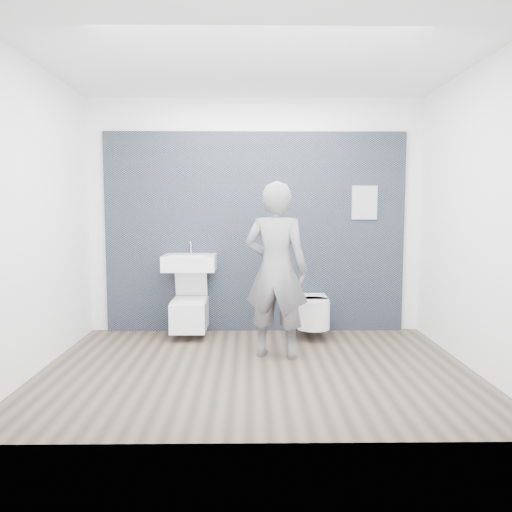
{
  "coord_description": "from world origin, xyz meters",
  "views": [
    {
      "loc": [
        -0.07,
        -4.55,
        1.49
      ],
      "look_at": [
        0.0,
        0.6,
        1.0
      ],
      "focal_mm": 35.0,
      "sensor_mm": 36.0,
      "label": 1
    }
  ],
  "objects_px": {
    "visitor": "(276,270)",
    "toilet_square": "(190,313)",
    "toilet_rounded": "(312,312)",
    "washbasin": "(190,262)"
  },
  "relations": [
    {
      "from": "washbasin",
      "to": "visitor",
      "type": "distance_m",
      "value": 1.27
    },
    {
      "from": "washbasin",
      "to": "toilet_rounded",
      "type": "bearing_deg",
      "value": -3.75
    },
    {
      "from": "visitor",
      "to": "washbasin",
      "type": "bearing_deg",
      "value": -25.04
    },
    {
      "from": "toilet_rounded",
      "to": "visitor",
      "type": "bearing_deg",
      "value": -121.74
    },
    {
      "from": "toilet_rounded",
      "to": "visitor",
      "type": "relative_size",
      "value": 0.36
    },
    {
      "from": "visitor",
      "to": "toilet_square",
      "type": "bearing_deg",
      "value": -23.07
    },
    {
      "from": "toilet_square",
      "to": "visitor",
      "type": "bearing_deg",
      "value": -38.91
    },
    {
      "from": "toilet_rounded",
      "to": "washbasin",
      "type": "bearing_deg",
      "value": 176.25
    },
    {
      "from": "washbasin",
      "to": "toilet_square",
      "type": "distance_m",
      "value": 0.59
    },
    {
      "from": "toilet_square",
      "to": "toilet_rounded",
      "type": "xyz_separation_m",
      "value": [
        1.42,
        -0.04,
        0.01
      ]
    }
  ]
}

